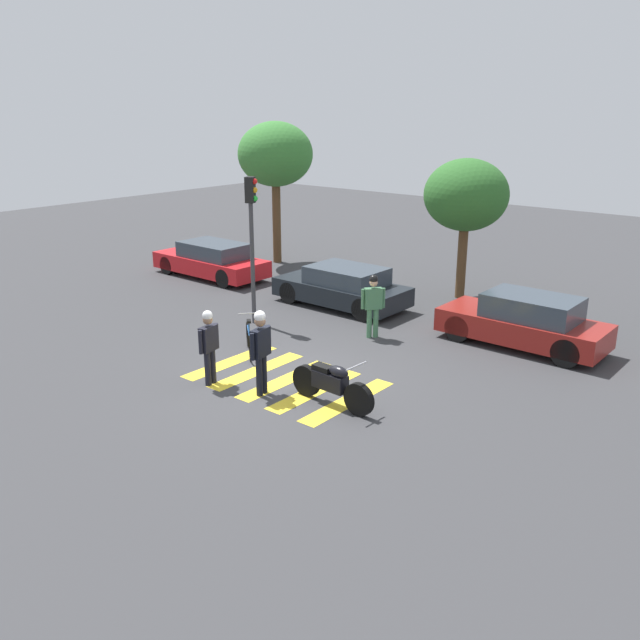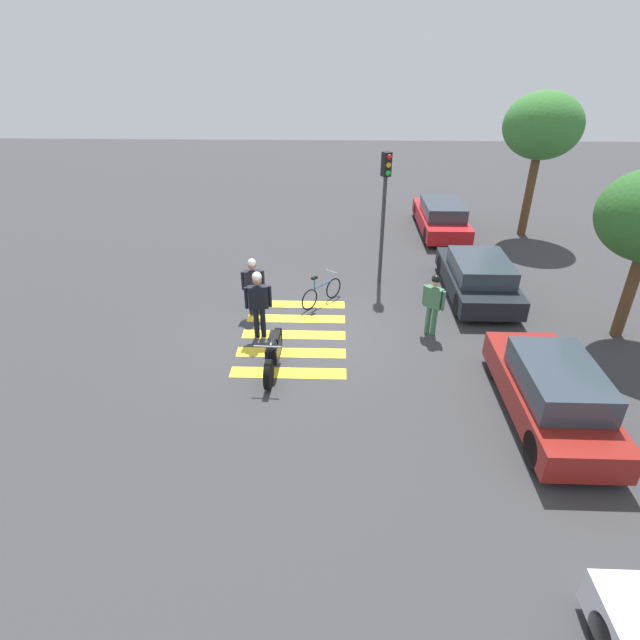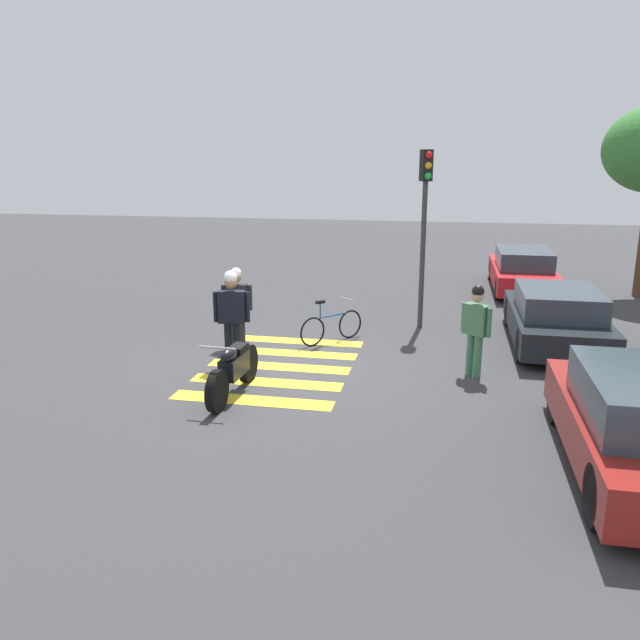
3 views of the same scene
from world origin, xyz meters
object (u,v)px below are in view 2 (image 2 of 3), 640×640
at_px(car_black_suv, 478,277).
at_px(traffic_light_pole, 385,198).
at_px(leaning_bicycle, 322,293).
at_px(officer_on_foot, 253,283).
at_px(police_motorcycle, 273,352).
at_px(officer_by_motorcycle, 258,300).
at_px(car_red_convertible, 441,217).
at_px(pedestrian_bystander, 433,301).
at_px(car_maroon_wagon, 552,392).

xyz_separation_m(car_black_suv, traffic_light_pole, (-0.94, -2.93, 2.17)).
xyz_separation_m(leaning_bicycle, officer_on_foot, (0.72, -1.92, 0.63)).
distance_m(police_motorcycle, officer_on_foot, 2.97).
bearing_deg(officer_by_motorcycle, car_red_convertible, 143.97).
height_order(pedestrian_bystander, car_black_suv, pedestrian_bystander).
height_order(police_motorcycle, car_maroon_wagon, car_maroon_wagon).
bearing_deg(officer_on_foot, car_maroon_wagon, 57.14).
relative_size(officer_by_motorcycle, traffic_light_pole, 0.46).
bearing_deg(pedestrian_bystander, leaning_bicycle, -119.29).
height_order(leaning_bicycle, traffic_light_pole, traffic_light_pole).
bearing_deg(car_maroon_wagon, traffic_light_pole, -155.95).
height_order(car_red_convertible, car_maroon_wagon, car_maroon_wagon).
distance_m(police_motorcycle, leaning_bicycle, 3.67).
xyz_separation_m(car_red_convertible, car_black_suv, (5.96, 0.07, -0.00)).
height_order(pedestrian_bystander, car_red_convertible, pedestrian_bystander).
bearing_deg(officer_on_foot, car_black_suv, 102.14).
bearing_deg(car_maroon_wagon, police_motorcycle, -105.15).
distance_m(leaning_bicycle, car_maroon_wagon, 7.09).
relative_size(officer_by_motorcycle, pedestrian_bystander, 1.09).
distance_m(pedestrian_bystander, car_black_suv, 3.03).
bearing_deg(officer_by_motorcycle, leaning_bicycle, 141.51).
xyz_separation_m(pedestrian_bystander, car_red_convertible, (-8.37, 1.73, -0.37)).
height_order(leaning_bicycle, pedestrian_bystander, pedestrian_bystander).
bearing_deg(police_motorcycle, officer_by_motorcycle, -160.71).
bearing_deg(car_red_convertible, leaning_bicycle, -35.26).
height_order(police_motorcycle, car_red_convertible, car_red_convertible).
distance_m(officer_on_foot, car_red_convertible, 9.95).
height_order(officer_by_motorcycle, car_red_convertible, officer_by_motorcycle).
distance_m(officer_by_motorcycle, car_black_suv, 6.96).
distance_m(car_red_convertible, car_black_suv, 5.96).
relative_size(officer_on_foot, officer_by_motorcycle, 0.91).
distance_m(leaning_bicycle, officer_by_motorcycle, 2.66).
bearing_deg(leaning_bicycle, officer_on_foot, -69.47).
bearing_deg(police_motorcycle, car_black_suv, 125.86).
bearing_deg(leaning_bicycle, car_red_convertible, 144.74).
bearing_deg(officer_on_foot, leaning_bicycle, 110.53).
height_order(leaning_bicycle, officer_on_foot, officer_on_foot).
xyz_separation_m(leaning_bicycle, officer_by_motorcycle, (2.00, -1.59, 0.75)).
distance_m(police_motorcycle, car_red_convertible, 11.72).
height_order(officer_on_foot, car_maroon_wagon, officer_on_foot).
xyz_separation_m(officer_on_foot, car_maroon_wagon, (4.40, 6.82, -0.32)).
xyz_separation_m(officer_by_motorcycle, pedestrian_bystander, (-0.32, 4.59, -0.12)).
xyz_separation_m(leaning_bicycle, car_maroon_wagon, (5.12, 4.90, 0.30)).
bearing_deg(car_black_suv, leaning_bicycle, -81.39).
xyz_separation_m(leaning_bicycle, traffic_light_pole, (-1.66, 1.87, 2.42)).
relative_size(leaning_bicycle, traffic_light_pole, 0.32).
bearing_deg(car_black_suv, car_red_convertible, -179.30).
distance_m(police_motorcycle, car_black_suv, 7.23).
bearing_deg(police_motorcycle, car_red_convertible, 150.42).
distance_m(officer_by_motorcycle, pedestrian_bystander, 4.60).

